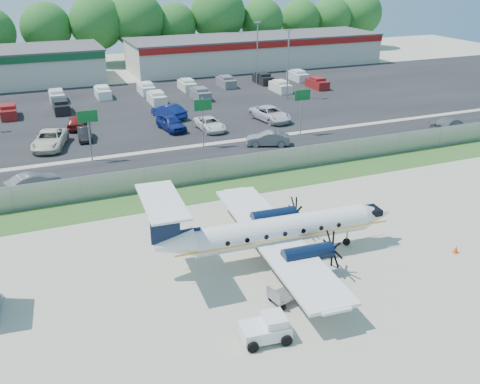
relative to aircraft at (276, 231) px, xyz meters
name	(u,v)px	position (x,y,z in m)	size (l,w,h in m)	color
ground	(276,261)	(-0.13, -0.40, -1.94)	(170.00, 170.00, 0.00)	#B0AB95
grass_verge	(212,191)	(-0.13, 11.60, -1.93)	(170.00, 4.00, 0.02)	#2D561E
access_road	(187,163)	(-0.13, 18.60, -1.92)	(170.00, 8.00, 0.02)	black
parking_lot	(138,109)	(-0.13, 39.60, -1.92)	(170.00, 32.00, 0.02)	black
perimeter_fence	(204,171)	(-0.13, 13.60, -0.93)	(120.00, 0.06, 1.99)	gray
building_east	(256,51)	(25.87, 61.59, 0.70)	(44.40, 12.40, 5.24)	beige
sign_left	(88,124)	(-8.13, 22.51, 1.68)	(1.80, 0.26, 5.00)	gray
sign_mid	(203,112)	(2.87, 22.51, 1.68)	(1.80, 0.26, 5.00)	gray
sign_right	(302,101)	(13.87, 22.51, 1.68)	(1.80, 0.26, 5.00)	gray
light_pole_ne	(288,60)	(19.87, 37.60, 3.30)	(0.90, 0.35, 9.09)	gray
light_pole_se	(257,49)	(19.87, 47.60, 3.30)	(0.90, 0.35, 9.09)	gray
tree_line	(97,65)	(-0.13, 73.60, -1.94)	(112.00, 6.00, 14.00)	#1E5F1B
aircraft	(276,231)	(0.00, 0.00, 0.00)	(16.20, 15.98, 5.01)	silver
pushback_tug	(267,328)	(-3.82, -6.91, -1.32)	(2.52, 1.93, 1.29)	silver
baggage_cart_near	(275,241)	(0.55, 1.26, -1.46)	(2.17, 1.62, 1.01)	gray
baggage_cart_far	(287,293)	(-1.46, -4.43, -1.45)	(2.19, 1.59, 1.04)	gray
cone_nose	(456,249)	(10.99, -3.81, -1.70)	(0.35, 0.35, 0.49)	#F63F07
cone_port_wing	(308,294)	(-0.26, -4.61, -1.66)	(0.41, 0.41, 0.58)	#F63F07
cone_starboard_wing	(178,209)	(-3.81, 8.88, -1.70)	(0.35, 0.35, 0.49)	#F63F07
road_car_west	(35,190)	(-13.52, 17.31, -1.94)	(1.51, 4.33, 1.43)	#595B5E
road_car_mid	(268,146)	(8.98, 20.41, -1.94)	(1.53, 4.38, 1.44)	#595B5E
road_car_east	(450,133)	(29.16, 16.81, -1.94)	(2.37, 5.84, 1.70)	#595B5E
parked_car_a	(51,148)	(-11.43, 28.10, -1.94)	(2.80, 6.08, 1.69)	beige
parked_car_b	(85,140)	(-7.91, 29.45, -1.94)	(1.35, 3.88, 1.28)	black
parked_car_c	(171,130)	(1.40, 29.33, -1.94)	(1.95, 4.86, 1.66)	navy
parked_car_d	(210,130)	(5.35, 27.73, -1.94)	(2.29, 4.96, 1.38)	silver
parked_car_e	(270,121)	(13.15, 28.58, -1.94)	(2.71, 5.88, 1.63)	silver
parked_car_f	(78,128)	(-8.12, 34.01, -1.94)	(1.81, 4.49, 1.53)	maroon
parked_car_g	(169,118)	(2.48, 34.24, -1.94)	(1.76, 5.03, 1.66)	navy
far_parking_rows	(130,101)	(-0.13, 44.60, -1.94)	(56.00, 10.00, 1.60)	gray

